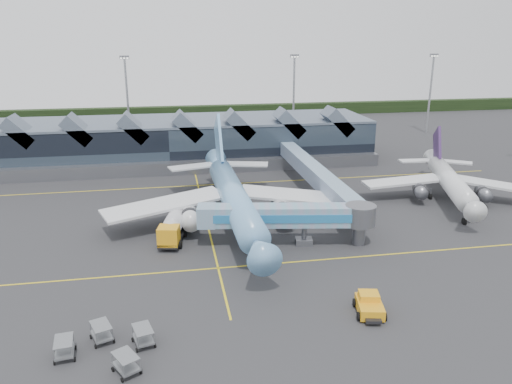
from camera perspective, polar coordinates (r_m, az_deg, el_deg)
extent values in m
plane|color=#28282A|center=(70.00, -5.06, -5.80)|extent=(260.00, 260.00, 0.00)
cube|color=yellow|center=(62.76, -4.35, -8.67)|extent=(120.00, 0.25, 0.01)
cube|color=yellow|center=(96.28, -6.65, 0.76)|extent=(120.00, 0.25, 0.01)
cube|color=yellow|center=(79.25, -5.75, -2.96)|extent=(0.25, 60.00, 0.01)
cube|color=black|center=(176.01, -8.55, 9.02)|extent=(260.00, 4.00, 4.00)
cube|color=black|center=(114.42, -9.94, 5.64)|extent=(90.00, 20.00, 9.00)
cube|color=slate|center=(113.56, -10.06, 7.96)|extent=(90.00, 20.00, 0.60)
cube|color=slate|center=(104.44, -9.76, 2.70)|extent=(90.00, 2.50, 2.60)
cube|color=slate|center=(110.41, -25.32, 6.32)|extent=(6.43, 6.00, 6.43)
cube|color=slate|center=(108.08, -19.66, 6.78)|extent=(6.43, 6.00, 6.43)
cube|color=slate|center=(106.84, -13.80, 7.18)|extent=(6.43, 6.00, 6.43)
cube|color=slate|center=(106.73, -7.85, 7.51)|extent=(6.43, 6.00, 6.43)
cube|color=slate|center=(107.75, -1.95, 7.76)|extent=(6.43, 6.00, 6.43)
cube|color=slate|center=(109.86, 3.79, 7.92)|extent=(6.43, 6.00, 6.43)
cube|color=slate|center=(113.01, 9.26, 8.00)|extent=(6.43, 6.00, 6.43)
cylinder|color=gray|center=(137.39, -14.46, 10.08)|extent=(0.56, 0.56, 22.00)
cube|color=slate|center=(136.49, -14.82, 14.65)|extent=(2.40, 0.50, 0.90)
cylinder|color=gray|center=(141.56, 4.33, 10.78)|extent=(0.56, 0.56, 22.00)
cube|color=slate|center=(140.68, 4.43, 15.24)|extent=(2.40, 0.50, 0.90)
cylinder|color=gray|center=(154.70, 19.27, 10.45)|extent=(0.56, 0.56, 22.00)
cube|color=slate|center=(153.90, 19.69, 14.50)|extent=(2.40, 0.50, 0.90)
cylinder|color=#679BD1|center=(74.57, -2.50, -0.70)|extent=(4.46, 32.56, 4.01)
cone|color=#679BD1|center=(57.07, 0.42, -6.61)|extent=(4.09, 5.63, 4.01)
cube|color=black|center=(56.10, 0.56, -6.11)|extent=(1.53, 0.36, 0.48)
cone|color=#679BD1|center=(93.49, -4.36, 3.26)|extent=(4.11, 7.48, 4.01)
cube|color=silver|center=(75.34, -10.39, -1.35)|extent=(19.20, 11.59, 1.32)
cube|color=silver|center=(78.13, 4.81, -0.42)|extent=(19.20, 11.16, 1.32)
cylinder|color=silver|center=(72.30, -7.57, -2.87)|extent=(2.56, 5.61, 2.49)
cylinder|color=silver|center=(74.25, 3.02, -2.18)|extent=(2.56, 5.61, 2.49)
cube|color=#679BD1|center=(90.74, -4.28, 5.53)|extent=(0.62, 10.27, 11.05)
cube|color=silver|center=(91.73, -7.32, 2.88)|extent=(8.91, 5.28, 0.26)
cube|color=silver|center=(92.84, -1.22, 3.20)|extent=(8.88, 5.07, 0.26)
cylinder|color=slate|center=(61.71, -0.28, -7.90)|extent=(0.30, 0.30, 2.32)
cylinder|color=slate|center=(76.53, -5.15, -2.78)|extent=(0.30, 0.30, 2.32)
cylinder|color=slate|center=(77.45, -0.13, -2.45)|extent=(0.30, 0.30, 2.32)
cylinder|color=black|center=(62.03, -0.28, -8.52)|extent=(0.50, 1.49, 1.49)
cylinder|color=silver|center=(91.87, 21.32, 1.14)|extent=(10.45, 23.06, 3.31)
cone|color=silver|center=(79.30, 23.41, -1.63)|extent=(4.40, 4.82, 3.31)
cube|color=black|center=(78.64, 23.56, -1.27)|extent=(1.30, 0.71, 0.48)
cone|color=silver|center=(105.26, 19.69, 3.45)|extent=(4.81, 6.08, 3.31)
cube|color=silver|center=(91.53, 16.42, 1.20)|extent=(13.81, 4.39, 1.11)
cube|color=silver|center=(95.11, 25.69, 0.76)|extent=(13.66, 11.64, 1.11)
cylinder|color=slate|center=(89.62, 18.24, 0.13)|extent=(3.20, 4.42, 2.05)
cylinder|color=slate|center=(92.07, 24.57, -0.15)|extent=(3.20, 4.42, 2.05)
cube|color=#2E1745|center=(103.34, 20.00, 4.91)|extent=(2.82, 7.22, 8.08)
cube|color=silver|center=(103.61, 17.77, 3.42)|extent=(6.48, 2.79, 0.28)
cube|color=silver|center=(105.15, 21.78, 3.20)|extent=(6.58, 5.34, 0.28)
cylinder|color=slate|center=(82.54, 22.74, -2.74)|extent=(0.31, 0.31, 1.92)
cylinder|color=slate|center=(92.90, 19.33, -0.16)|extent=(0.31, 0.31, 1.92)
cylinder|color=slate|center=(94.20, 22.68, -0.30)|extent=(0.31, 0.31, 1.92)
cylinder|color=black|center=(82.74, 22.69, -3.14)|extent=(0.86, 1.32, 1.23)
cube|color=#6C9CB4|center=(67.76, 3.18, -2.69)|extent=(19.19, 5.93, 2.75)
cube|color=#2372AF|center=(66.39, 3.27, -3.13)|extent=(18.74, 3.24, 1.14)
cube|color=#6C9CB4|center=(67.85, -5.66, -2.72)|extent=(2.93, 3.40, 2.85)
cylinder|color=slate|center=(68.78, 5.52, -4.33)|extent=(0.66, 0.66, 4.26)
cube|color=slate|center=(69.44, 5.48, -5.63)|extent=(2.56, 2.25, 0.85)
cylinder|color=black|center=(69.38, 4.70, -5.72)|extent=(0.51, 0.90, 0.85)
cylinder|color=black|center=(69.58, 6.26, -5.69)|extent=(0.51, 0.90, 0.85)
cylinder|color=slate|center=(69.27, 11.84, -2.59)|extent=(4.18, 4.18, 2.85)
cylinder|color=slate|center=(70.02, 11.73, -4.22)|extent=(1.71, 1.71, 4.26)
cube|color=black|center=(71.78, -9.30, -4.63)|extent=(4.78, 10.55, 0.57)
cube|color=orange|center=(67.84, -9.95, -4.92)|extent=(3.18, 3.01, 2.49)
cube|color=black|center=(66.81, -10.13, -4.77)|extent=(2.48, 0.68, 1.13)
cylinder|color=#BCBBC0|center=(72.47, -9.17, -3.10)|extent=(3.92, 6.98, 2.61)
sphere|color=#BCBBC0|center=(75.50, -8.72, -2.22)|extent=(2.49, 2.49, 2.49)
sphere|color=#BCBBC0|center=(69.46, -9.66, -4.06)|extent=(2.49, 2.49, 2.49)
cylinder|color=black|center=(69.11, -10.97, -5.88)|extent=(0.62, 1.19, 1.13)
cylinder|color=black|center=(68.56, -8.64, -5.95)|extent=(0.62, 1.19, 1.13)
cylinder|color=black|center=(72.68, -10.31, -4.64)|extent=(0.62, 1.19, 1.13)
cylinder|color=black|center=(72.15, -8.10, -4.69)|extent=(0.62, 1.19, 1.13)
cylinder|color=black|center=(75.25, -9.88, -3.82)|extent=(0.62, 1.19, 1.13)
cylinder|color=black|center=(74.75, -7.75, -3.87)|extent=(0.62, 1.19, 1.13)
cube|color=orange|center=(54.26, 12.84, -12.66)|extent=(3.26, 4.48, 1.13)
cube|color=orange|center=(54.42, 12.77, -11.54)|extent=(2.36, 2.18, 0.79)
cube|color=black|center=(52.61, 13.26, -14.09)|extent=(1.73, 1.21, 0.34)
cylinder|color=black|center=(53.05, 11.68, -13.75)|extent=(0.52, 0.95, 0.90)
cylinder|color=black|center=(53.56, 14.49, -13.64)|extent=(0.52, 0.95, 0.90)
cylinder|color=black|center=(55.34, 11.21, -12.30)|extent=(0.52, 0.95, 0.90)
cylinder|color=black|center=(55.83, 13.89, -12.22)|extent=(0.52, 0.95, 0.90)
cube|color=gray|center=(51.06, -17.21, -15.35)|extent=(2.38, 2.90, 0.17)
cube|color=gray|center=(50.50, -17.32, -14.32)|extent=(2.38, 2.90, 0.09)
cylinder|color=black|center=(52.19, -16.49, -15.05)|extent=(0.27, 0.43, 0.41)
cube|color=gray|center=(49.57, -12.74, -16.04)|extent=(2.19, 2.83, 0.17)
cube|color=gray|center=(48.99, -12.83, -14.98)|extent=(2.19, 2.83, 0.09)
cylinder|color=black|center=(50.69, -11.98, -15.72)|extent=(0.24, 0.43, 0.41)
cube|color=gray|center=(49.93, -21.02, -16.61)|extent=(1.86, 2.67, 0.17)
cube|color=gray|center=(49.35, -21.16, -15.56)|extent=(1.86, 2.67, 0.09)
cylinder|color=black|center=(50.83, -19.91, -16.38)|extent=(0.18, 0.42, 0.41)
cube|color=gray|center=(46.49, -14.61, -18.73)|extent=(2.61, 2.96, 0.17)
cube|color=gray|center=(45.87, -14.72, -17.64)|extent=(2.61, 2.96, 0.09)
cylinder|color=black|center=(47.69, -14.10, -18.27)|extent=(0.32, 0.42, 0.41)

